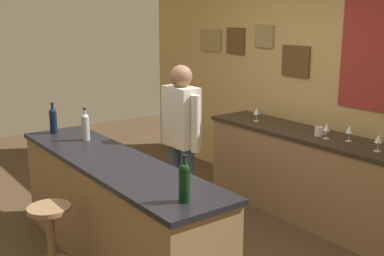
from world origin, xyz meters
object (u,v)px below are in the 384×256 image
wine_bottle_a (53,120)px  wine_bottle_b (85,126)px  wine_glass_b (327,128)px  coffee_mug (319,131)px  bartender (181,138)px  wine_glass_d (379,139)px  wine_bottle_c (184,181)px  wine_glass_c (350,130)px  wine_glass_a (257,112)px  bar_stool (51,234)px

wine_bottle_a → wine_bottle_b: 0.46m
wine_glass_b → coffee_mug: (-0.11, 0.03, -0.06)m
bartender → wine_glass_d: 1.75m
bartender → wine_glass_d: bearing=42.4°
wine_bottle_b → wine_glass_d: bearing=46.6°
wine_bottle_c → wine_glass_b: wine_bottle_c is taller
bartender → wine_bottle_c: (1.26, -0.87, 0.12)m
coffee_mug → wine_bottle_a: bearing=-127.5°
bartender → wine_glass_b: 1.40m
bartender → wine_glass_b: size_ratio=10.45×
bartender → wine_bottle_a: size_ratio=5.29×
wine_glass_b → coffee_mug: 0.13m
wine_glass_c → wine_glass_d: same height
wine_glass_a → bartender: bearing=-79.8°
wine_bottle_b → wine_glass_a: size_ratio=1.97×
bartender → bar_stool: (0.26, -1.39, -0.48)m
wine_bottle_b → coffee_mug: size_ratio=2.45×
bar_stool → wine_glass_d: 2.83m
bartender → wine_glass_a: (-0.21, 1.18, 0.07)m
bar_stool → wine_bottle_c: size_ratio=2.22×
wine_bottle_b → wine_glass_c: (1.45, 2.00, -0.05)m
wine_glass_a → wine_glass_c: bearing=4.5°
wine_glass_c → coffee_mug: size_ratio=1.24×
wine_glass_c → wine_glass_d: (0.36, -0.09, 0.00)m
bartender → coffee_mug: 1.37m
wine_bottle_b → wine_glass_b: size_ratio=1.97×
wine_bottle_c → wine_glass_d: bearing=89.0°
wine_bottle_a → coffee_mug: 2.62m
wine_bottle_a → wine_glass_d: bearing=42.4°
wine_bottle_c → wine_glass_a: 2.53m
wine_glass_c → wine_glass_d: bearing=-14.2°
wine_bottle_b → wine_bottle_c: same height
wine_bottle_c → coffee_mug: wine_bottle_c is taller
bar_stool → wine_bottle_b: bearing=139.5°
wine_glass_c → wine_glass_d: size_ratio=1.00×
bartender → wine_bottle_a: bartender is taller
wine_bottle_b → coffee_mug: (1.15, 1.93, -0.11)m
bar_stool → coffee_mug: 2.67m
bartender → wine_bottle_c: bearing=-34.6°
wine_bottle_b → wine_glass_b: bearing=56.4°
wine_bottle_b → wine_glass_a: bearing=81.1°
wine_glass_b → wine_glass_c: same height
wine_glass_b → wine_glass_d: size_ratio=1.00×
wine_bottle_b → wine_glass_a: wine_bottle_b is taller
wine_glass_d → coffee_mug: wine_glass_d is taller
wine_glass_b → wine_bottle_c: bearing=-76.0°
bar_stool → wine_glass_c: 2.80m
wine_glass_d → wine_bottle_c: bearing=-91.0°
wine_glass_c → wine_bottle_c: bearing=-81.4°
bartender → coffee_mug: (0.64, 1.21, 0.01)m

